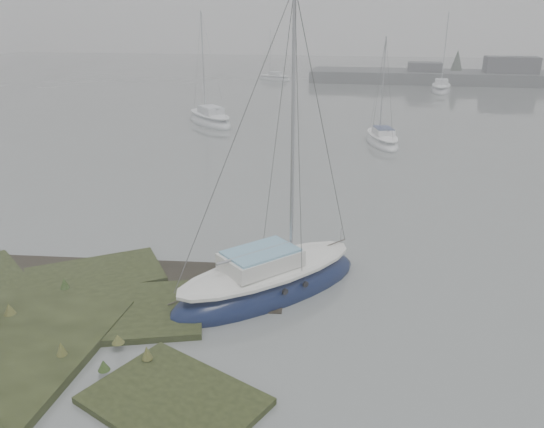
{
  "coord_description": "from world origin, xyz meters",
  "views": [
    {
      "loc": [
        4.22,
        -8.99,
        7.6
      ],
      "look_at": [
        1.26,
        6.4,
        1.8
      ],
      "focal_mm": 35.0,
      "sensor_mm": 36.0,
      "label": 1
    }
  ],
  "objects": [
    {
      "name": "sailboat_white",
      "position": [
        4.82,
        25.28,
        0.22
      ],
      "size": [
        2.9,
        5.28,
        7.09
      ],
      "rotation": [
        0.0,
        0.0,
        0.26
      ],
      "color": "silver",
      "rests_on": "ground"
    },
    {
      "name": "sailboat_far_c",
      "position": [
        -8.87,
        60.66,
        0.21
      ],
      "size": [
        5.09,
        3.3,
        6.84
      ],
      "rotation": [
        0.0,
        0.0,
        1.19
      ],
      "color": "silver",
      "rests_on": "ground"
    },
    {
      "name": "ground",
      "position": [
        0.0,
        30.0,
        0.0
      ],
      "size": [
        160.0,
        160.0,
        0.0
      ],
      "primitive_type": "plane",
      "color": "slate",
      "rests_on": "ground"
    },
    {
      "name": "sailboat_far_a",
      "position": [
        -8.1,
        29.86,
        0.27
      ],
      "size": [
        5.65,
        6.0,
        8.77
      ],
      "rotation": [
        0.0,
        0.0,
        0.72
      ],
      "color": "#B9BFC2",
      "rests_on": "ground"
    },
    {
      "name": "sailboat_main",
      "position": [
        1.49,
        4.65,
        0.28
      ],
      "size": [
        5.92,
        6.13,
        9.06
      ],
      "rotation": [
        0.0,
        0.0,
        -0.75
      ],
      "color": "#0A1333",
      "rests_on": "ground"
    },
    {
      "name": "sailboat_far_b",
      "position": [
        11.24,
        52.75,
        0.28
      ],
      "size": [
        2.69,
        6.47,
        8.88
      ],
      "rotation": [
        0.0,
        0.0,
        -0.1
      ],
      "color": "#A3A6AC",
      "rests_on": "ground"
    }
  ]
}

